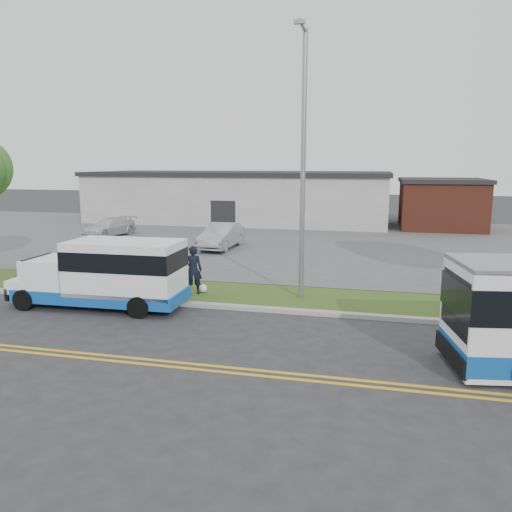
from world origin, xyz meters
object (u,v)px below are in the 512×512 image
(pedestrian, at_px, (193,270))
(parked_car_b, at_px, (109,227))
(streetlight_near, at_px, (303,158))
(parked_car_a, at_px, (221,236))
(shuttle_bus, at_px, (110,272))

(pedestrian, bearing_deg, parked_car_b, -68.44)
(streetlight_near, bearing_deg, parked_car_a, 122.02)
(streetlight_near, xyz_separation_m, shuttle_bus, (-6.45, -2.43, -3.94))
(shuttle_bus, bearing_deg, parked_car_b, 118.26)
(streetlight_near, relative_size, pedestrian, 5.07)
(shuttle_bus, distance_m, parked_car_b, 17.79)
(shuttle_bus, xyz_separation_m, pedestrian, (2.31, 2.15, -0.26))
(pedestrian, height_order, parked_car_a, pedestrian)
(parked_car_a, bearing_deg, parked_car_b, 163.44)
(shuttle_bus, xyz_separation_m, parked_car_a, (0.23, 12.37, -0.45))
(shuttle_bus, relative_size, pedestrian, 3.40)
(shuttle_bus, bearing_deg, parked_car_a, 87.36)
(streetlight_near, xyz_separation_m, parked_car_b, (-15.29, 13.00, -4.52))
(parked_car_a, bearing_deg, shuttle_bus, -89.01)
(shuttle_bus, height_order, pedestrian, shuttle_bus)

